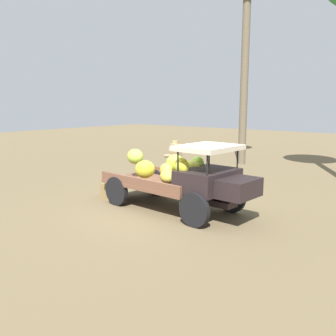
# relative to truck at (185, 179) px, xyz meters

# --- Properties ---
(ground_plane) EXTENTS (60.00, 60.00, 0.00)m
(ground_plane) POSITION_rel_truck_xyz_m (-0.55, -0.12, -0.90)
(ground_plane) COLOR brown
(truck) EXTENTS (4.53, 1.98, 1.85)m
(truck) POSITION_rel_truck_xyz_m (0.00, 0.00, 0.00)
(truck) COLOR black
(truck) RESTS_ON ground
(farmer) EXTENTS (0.52, 0.49, 1.72)m
(farmer) POSITION_rel_truck_xyz_m (-1.39, 1.33, 0.08)
(farmer) COLOR #B4AC9D
(farmer) RESTS_ON ground
(wooden_crate) EXTENTS (0.70, 0.75, 0.49)m
(wooden_crate) POSITION_rel_truck_xyz_m (-2.65, -0.21, -0.66)
(wooden_crate) COLOR olive
(wooden_crate) RESTS_ON ground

